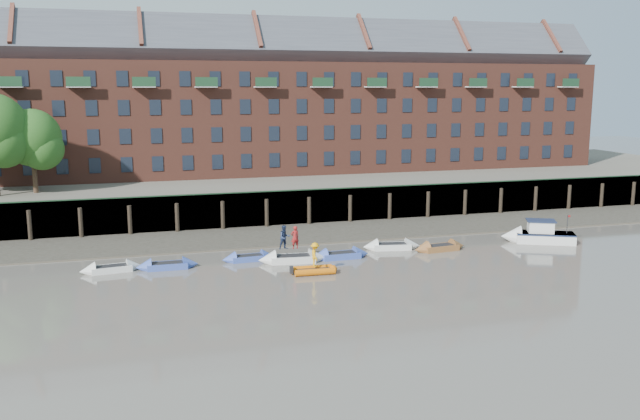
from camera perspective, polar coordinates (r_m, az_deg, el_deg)
name	(u,v)px	position (r m, az deg, el deg)	size (l,w,h in m)	color
ground	(371,295)	(42.12, 4.30, -7.14)	(220.00, 220.00, 0.00)	#676057
foreshore	(298,234)	(58.75, -1.83, -2.07)	(110.00, 8.00, 0.50)	#3D382F
mud_band	(309,243)	(55.54, -0.96, -2.80)	(110.00, 1.60, 0.10)	#4C4336
river_wall	(287,208)	(62.61, -2.84, 0.19)	(110.00, 1.23, 3.30)	#2D2A26
bank_terrace	(258,187)	(75.76, -5.22, 1.94)	(110.00, 28.00, 3.20)	#5E594D
apartment_terrace	(255,85)	(75.92, -5.51, 10.45)	(80.60, 15.56, 20.98)	brown
rowboat_0	(111,269)	(49.18, -17.17, -4.74)	(4.35, 1.78, 1.23)	silver
rowboat_1	(167,266)	(48.98, -12.74, -4.59)	(4.33, 1.29, 1.25)	#3952A9
rowboat_2	(249,258)	(50.24, -6.02, -4.03)	(4.07, 1.44, 1.16)	#3952A9
rowboat_3	(293,259)	(49.55, -2.32, -4.12)	(5.12, 1.93, 1.45)	silver
rowboat_4	(340,255)	(50.63, 1.73, -3.84)	(4.50, 1.43, 1.30)	#3952A9
rowboat_5	(392,246)	(53.72, 6.05, -3.05)	(4.73, 2.09, 1.33)	silver
rowboat_6	(440,248)	(53.80, 10.05, -3.14)	(4.55, 1.72, 1.29)	brown
rib_tender	(315,270)	(46.61, -0.40, -5.08)	(3.07, 1.55, 0.53)	#D2620A
motor_launch	(533,235)	(58.38, 17.48, -2.02)	(6.08, 4.20, 2.40)	silver
person_rower_a	(295,237)	(49.32, -2.12, -2.32)	(0.62, 0.40, 1.69)	maroon
person_rower_b	(285,237)	(49.21, -3.00, -2.30)	(0.86, 0.67, 1.78)	#19233F
person_rib_crew	(315,255)	(46.32, -0.42, -3.77)	(1.08, 0.62, 1.67)	orange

